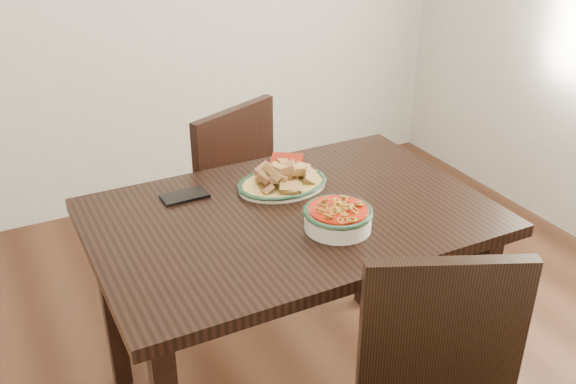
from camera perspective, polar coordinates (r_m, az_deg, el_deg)
name	(u,v)px	position (r m, az deg, el deg)	size (l,w,h in m)	color
dining_table	(291,238)	(2.06, 0.26, -4.08)	(1.23, 0.82, 0.75)	black
chair_far	(218,192)	(2.69, -6.23, 0.02)	(0.55, 0.55, 0.89)	black
fish_plate	(282,175)	(2.14, -0.51, 1.53)	(0.31, 0.24, 0.11)	beige
noodle_bowl	(338,215)	(1.91, 4.47, -2.09)	(0.21, 0.21, 0.08)	#F3E6CD
smartphone	(185,196)	(2.12, -9.16, -0.35)	(0.15, 0.08, 0.01)	black
napkin	(287,159)	(2.35, -0.10, 2.91)	(0.12, 0.10, 0.01)	maroon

